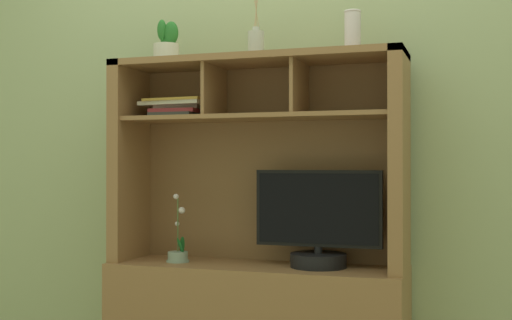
{
  "coord_description": "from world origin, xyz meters",
  "views": [
    {
      "loc": [
        0.96,
        -2.89,
        1.01
      ],
      "look_at": [
        0.0,
        0.0,
        1.03
      ],
      "focal_mm": 47.12,
      "sensor_mm": 36.0,
      "label": 1
    }
  ],
  "objects_px": {
    "potted_orchid": "(178,252)",
    "ceramic_vase": "(353,32)",
    "media_console": "(257,285)",
    "potted_succulent": "(167,46)",
    "diffuser_bottle": "(256,44)",
    "tv_monitor": "(318,228)",
    "magazine_stack_left": "(179,108)"
  },
  "relations": [
    {
      "from": "diffuser_bottle",
      "to": "ceramic_vase",
      "type": "bearing_deg",
      "value": 3.43
    },
    {
      "from": "media_console",
      "to": "diffuser_bottle",
      "type": "distance_m",
      "value": 1.1
    },
    {
      "from": "potted_orchid",
      "to": "diffuser_bottle",
      "type": "xyz_separation_m",
      "value": [
        0.37,
        0.04,
        0.96
      ]
    },
    {
      "from": "potted_orchid",
      "to": "ceramic_vase",
      "type": "relative_size",
      "value": 1.7
    },
    {
      "from": "media_console",
      "to": "diffuser_bottle",
      "type": "relative_size",
      "value": 4.72
    },
    {
      "from": "diffuser_bottle",
      "to": "ceramic_vase",
      "type": "xyz_separation_m",
      "value": [
        0.44,
        0.03,
        0.03
      ]
    },
    {
      "from": "tv_monitor",
      "to": "ceramic_vase",
      "type": "relative_size",
      "value": 3.02
    },
    {
      "from": "potted_orchid",
      "to": "potted_succulent",
      "type": "height_order",
      "value": "potted_succulent"
    },
    {
      "from": "media_console",
      "to": "potted_succulent",
      "type": "bearing_deg",
      "value": -175.17
    },
    {
      "from": "potted_orchid",
      "to": "magazine_stack_left",
      "type": "distance_m",
      "value": 0.68
    },
    {
      "from": "diffuser_bottle",
      "to": "potted_succulent",
      "type": "relative_size",
      "value": 1.65
    },
    {
      "from": "media_console",
      "to": "ceramic_vase",
      "type": "xyz_separation_m",
      "value": [
        0.44,
        0.02,
        1.13
      ]
    },
    {
      "from": "media_console",
      "to": "potted_orchid",
      "type": "relative_size",
      "value": 4.7
    },
    {
      "from": "potted_orchid",
      "to": "diffuser_bottle",
      "type": "bearing_deg",
      "value": 6.43
    },
    {
      "from": "tv_monitor",
      "to": "diffuser_bottle",
      "type": "xyz_separation_m",
      "value": [
        -0.29,
        -0.01,
        0.83
      ]
    },
    {
      "from": "magazine_stack_left",
      "to": "diffuser_bottle",
      "type": "xyz_separation_m",
      "value": [
        0.4,
        -0.04,
        0.28
      ]
    },
    {
      "from": "diffuser_bottle",
      "to": "media_console",
      "type": "bearing_deg",
      "value": 90.0
    },
    {
      "from": "potted_orchid",
      "to": "ceramic_vase",
      "type": "height_order",
      "value": "ceramic_vase"
    },
    {
      "from": "tv_monitor",
      "to": "ceramic_vase",
      "type": "distance_m",
      "value": 0.88
    },
    {
      "from": "potted_succulent",
      "to": "ceramic_vase",
      "type": "relative_size",
      "value": 1.03
    },
    {
      "from": "diffuser_bottle",
      "to": "ceramic_vase",
      "type": "distance_m",
      "value": 0.44
    },
    {
      "from": "tv_monitor",
      "to": "diffuser_bottle",
      "type": "bearing_deg",
      "value": -178.52
    },
    {
      "from": "potted_succulent",
      "to": "tv_monitor",
      "type": "bearing_deg",
      "value": 3.05
    },
    {
      "from": "tv_monitor",
      "to": "potted_orchid",
      "type": "relative_size",
      "value": 1.78
    },
    {
      "from": "media_console",
      "to": "magazine_stack_left",
      "type": "height_order",
      "value": "media_console"
    },
    {
      "from": "potted_orchid",
      "to": "diffuser_bottle",
      "type": "distance_m",
      "value": 1.03
    },
    {
      "from": "diffuser_bottle",
      "to": "ceramic_vase",
      "type": "height_order",
      "value": "diffuser_bottle"
    },
    {
      "from": "tv_monitor",
      "to": "diffuser_bottle",
      "type": "height_order",
      "value": "diffuser_bottle"
    },
    {
      "from": "media_console",
      "to": "ceramic_vase",
      "type": "height_order",
      "value": "ceramic_vase"
    },
    {
      "from": "potted_succulent",
      "to": "ceramic_vase",
      "type": "xyz_separation_m",
      "value": [
        0.87,
        0.06,
        0.02
      ]
    },
    {
      "from": "potted_succulent",
      "to": "magazine_stack_left",
      "type": "bearing_deg",
      "value": 64.88
    },
    {
      "from": "ceramic_vase",
      "to": "potted_orchid",
      "type": "bearing_deg",
      "value": -175.19
    }
  ]
}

